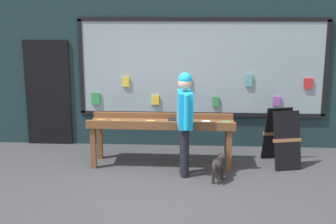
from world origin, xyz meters
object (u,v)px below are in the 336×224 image
at_px(display_table_main, 162,126).
at_px(small_dog, 218,164).
at_px(person_browsing, 185,116).
at_px(sandwich_board_sign, 282,137).

xyz_separation_m(display_table_main, small_dog, (0.96, -0.73, -0.41)).
relative_size(display_table_main, person_browsing, 1.47).
relative_size(small_dog, sandwich_board_sign, 0.56).
bearing_deg(display_table_main, person_browsing, -51.21).
xyz_separation_m(display_table_main, person_browsing, (0.41, -0.51, 0.32)).
height_order(display_table_main, small_dog, display_table_main).
distance_m(small_dog, sandwich_board_sign, 1.46).
bearing_deg(sandwich_board_sign, small_dog, -156.06).
relative_size(display_table_main, small_dog, 4.58).
xyz_separation_m(display_table_main, sandwich_board_sign, (2.11, 0.15, -0.19)).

